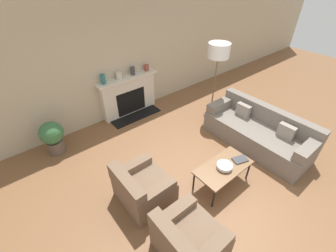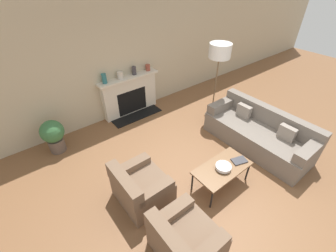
{
  "view_description": "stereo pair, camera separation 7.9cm",
  "coord_description": "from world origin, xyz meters",
  "px_view_note": "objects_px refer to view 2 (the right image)",
  "views": [
    {
      "loc": [
        -2.36,
        -1.55,
        3.31
      ],
      "look_at": [
        0.09,
        1.44,
        0.45
      ],
      "focal_mm": 24.0,
      "sensor_mm": 36.0,
      "label": 1
    },
    {
      "loc": [
        -2.3,
        -1.6,
        3.31
      ],
      "look_at": [
        0.09,
        1.44,
        0.45
      ],
      "focal_mm": 24.0,
      "sensor_mm": 36.0,
      "label": 2
    }
  ],
  "objects_px": {
    "mantel_vase_left": "(104,79)",
    "mantel_vase_center_left": "(120,75)",
    "coffee_table": "(222,169)",
    "armchair_far": "(141,188)",
    "fireplace": "(130,95)",
    "mantel_vase_right": "(148,68)",
    "book": "(239,161)",
    "couch": "(258,133)",
    "armchair_near": "(185,240)",
    "mantel_vase_center_right": "(134,71)",
    "bowl": "(223,167)",
    "floor_lamp": "(219,55)",
    "potted_plant": "(53,135)"
  },
  "relations": [
    {
      "from": "fireplace",
      "to": "mantel_vase_center_left",
      "type": "xyz_separation_m",
      "value": [
        -0.2,
        0.02,
        0.61
      ]
    },
    {
      "from": "mantel_vase_center_left",
      "to": "book",
      "type": "bearing_deg",
      "value": -80.59
    },
    {
      "from": "floor_lamp",
      "to": "mantel_vase_center_right",
      "type": "bearing_deg",
      "value": 132.49
    },
    {
      "from": "book",
      "to": "potted_plant",
      "type": "relative_size",
      "value": 0.4
    },
    {
      "from": "book",
      "to": "potted_plant",
      "type": "distance_m",
      "value": 3.71
    },
    {
      "from": "book",
      "to": "coffee_table",
      "type": "bearing_deg",
      "value": -175.54
    },
    {
      "from": "armchair_near",
      "to": "floor_lamp",
      "type": "distance_m",
      "value": 3.8
    },
    {
      "from": "couch",
      "to": "armchair_far",
      "type": "xyz_separation_m",
      "value": [
        -2.76,
        0.37,
        -0.02
      ]
    },
    {
      "from": "mantel_vase_left",
      "to": "potted_plant",
      "type": "distance_m",
      "value": 1.64
    },
    {
      "from": "armchair_far",
      "to": "mantel_vase_center_left",
      "type": "relative_size",
      "value": 5.01
    },
    {
      "from": "armchair_far",
      "to": "floor_lamp",
      "type": "relative_size",
      "value": 0.45
    },
    {
      "from": "couch",
      "to": "mantel_vase_right",
      "type": "height_order",
      "value": "mantel_vase_right"
    },
    {
      "from": "bowl",
      "to": "couch",
      "type": "bearing_deg",
      "value": 10.35
    },
    {
      "from": "couch",
      "to": "coffee_table",
      "type": "bearing_deg",
      "value": -80.53
    },
    {
      "from": "couch",
      "to": "mantel_vase_center_right",
      "type": "xyz_separation_m",
      "value": [
        -1.28,
        2.89,
        0.81
      ]
    },
    {
      "from": "armchair_far",
      "to": "mantel_vase_center_right",
      "type": "distance_m",
      "value": 3.04
    },
    {
      "from": "coffee_table",
      "to": "mantel_vase_right",
      "type": "distance_m",
      "value": 3.27
    },
    {
      "from": "mantel_vase_center_left",
      "to": "armchair_far",
      "type": "bearing_deg",
      "value": -113.54
    },
    {
      "from": "mantel_vase_center_right",
      "to": "mantel_vase_right",
      "type": "height_order",
      "value": "mantel_vase_center_right"
    },
    {
      "from": "coffee_table",
      "to": "mantel_vase_center_left",
      "type": "height_order",
      "value": "mantel_vase_center_left"
    },
    {
      "from": "fireplace",
      "to": "couch",
      "type": "relative_size",
      "value": 0.71
    },
    {
      "from": "mantel_vase_center_left",
      "to": "mantel_vase_center_right",
      "type": "height_order",
      "value": "mantel_vase_center_right"
    },
    {
      "from": "fireplace",
      "to": "mantel_vase_center_left",
      "type": "bearing_deg",
      "value": 175.61
    },
    {
      "from": "armchair_far",
      "to": "book",
      "type": "xyz_separation_m",
      "value": [
        1.63,
        -0.7,
        0.17
      ]
    },
    {
      "from": "book",
      "to": "mantel_vase_center_right",
      "type": "distance_m",
      "value": 3.29
    },
    {
      "from": "armchair_near",
      "to": "mantel_vase_left",
      "type": "bearing_deg",
      "value": -10.81
    },
    {
      "from": "bowl",
      "to": "mantel_vase_left",
      "type": "relative_size",
      "value": 1.18
    },
    {
      "from": "armchair_far",
      "to": "floor_lamp",
      "type": "height_order",
      "value": "floor_lamp"
    },
    {
      "from": "couch",
      "to": "mantel_vase_center_right",
      "type": "height_order",
      "value": "mantel_vase_center_right"
    },
    {
      "from": "coffee_table",
      "to": "mantel_vase_center_right",
      "type": "bearing_deg",
      "value": 86.27
    },
    {
      "from": "armchair_far",
      "to": "mantel_vase_right",
      "type": "relative_size",
      "value": 5.42
    },
    {
      "from": "mantel_vase_center_left",
      "to": "mantel_vase_right",
      "type": "xyz_separation_m",
      "value": [
        0.8,
        0.0,
        -0.01
      ]
    },
    {
      "from": "floor_lamp",
      "to": "potted_plant",
      "type": "relative_size",
      "value": 2.53
    },
    {
      "from": "armchair_far",
      "to": "book",
      "type": "distance_m",
      "value": 1.78
    },
    {
      "from": "armchair_near",
      "to": "mantel_vase_center_left",
      "type": "distance_m",
      "value": 3.87
    },
    {
      "from": "armchair_near",
      "to": "mantel_vase_left",
      "type": "xyz_separation_m",
      "value": [
        0.69,
        3.62,
        0.84
      ]
    },
    {
      "from": "couch",
      "to": "mantel_vase_center_left",
      "type": "bearing_deg",
      "value": -149.98
    },
    {
      "from": "armchair_near",
      "to": "mantel_vase_right",
      "type": "height_order",
      "value": "mantel_vase_right"
    },
    {
      "from": "mantel_vase_center_left",
      "to": "mantel_vase_right",
      "type": "relative_size",
      "value": 1.08
    },
    {
      "from": "armchair_far",
      "to": "mantel_vase_right",
      "type": "xyz_separation_m",
      "value": [
        1.9,
        2.52,
        0.81
      ]
    },
    {
      "from": "mantel_vase_center_right",
      "to": "floor_lamp",
      "type": "bearing_deg",
      "value": -47.51
    },
    {
      "from": "armchair_far",
      "to": "book",
      "type": "height_order",
      "value": "armchair_far"
    },
    {
      "from": "bowl",
      "to": "book",
      "type": "relative_size",
      "value": 0.9
    },
    {
      "from": "fireplace",
      "to": "mantel_vase_right",
      "type": "height_order",
      "value": "mantel_vase_right"
    },
    {
      "from": "mantel_vase_right",
      "to": "coffee_table",
      "type": "bearing_deg",
      "value": -101.08
    },
    {
      "from": "armchair_near",
      "to": "book",
      "type": "relative_size",
      "value": 2.84
    },
    {
      "from": "couch",
      "to": "mantel_vase_center_left",
      "type": "height_order",
      "value": "mantel_vase_center_left"
    },
    {
      "from": "bowl",
      "to": "mantel_vase_center_right",
      "type": "bearing_deg",
      "value": 85.96
    },
    {
      "from": "fireplace",
      "to": "mantel_vase_left",
      "type": "bearing_deg",
      "value": 178.54
    },
    {
      "from": "mantel_vase_left",
      "to": "mantel_vase_center_left",
      "type": "distance_m",
      "value": 0.41
    }
  ]
}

